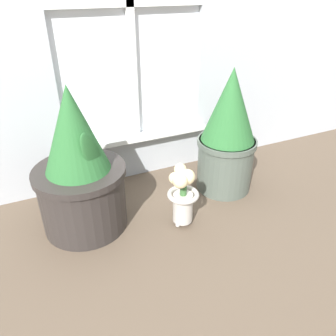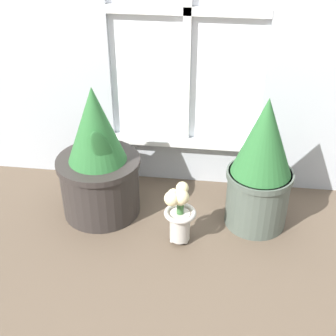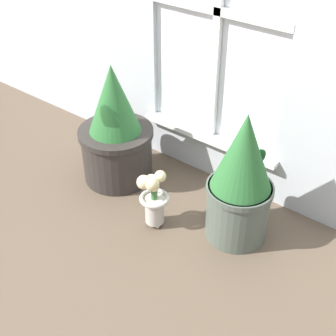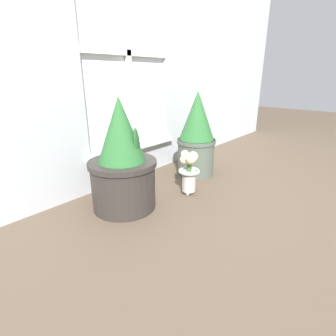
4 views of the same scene
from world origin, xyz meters
The scene contains 4 objects.
ground_plane centered at (0.00, 0.00, 0.00)m, with size 10.00×10.00×0.00m, color brown.
potted_plant_left centered at (-0.36, 0.33, 0.26)m, with size 0.38×0.38×0.62m.
potted_plant_right centered at (0.36, 0.34, 0.30)m, with size 0.29×0.29×0.62m.
flower_vase centered at (0.03, 0.16, 0.16)m, with size 0.14×0.14×0.28m.
Camera 4 is at (-1.22, -0.74, 0.73)m, focal length 28.00 mm.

